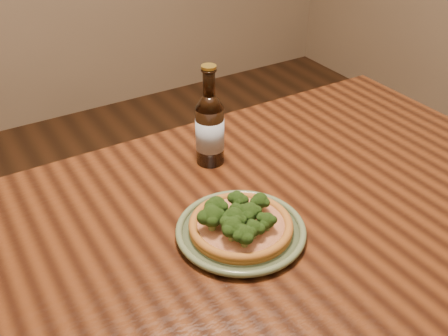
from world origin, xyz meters
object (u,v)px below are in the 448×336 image
plate (241,231)px  pizza (240,223)px  beer_bottle (210,128)px  table (224,272)px

plate → pizza: (-0.00, -0.00, 0.02)m
plate → beer_bottle: bearing=72.5°
table → plate: plate is taller
pizza → table: bearing=161.7°
table → beer_bottle: beer_bottle is taller
beer_bottle → table: bearing=-105.1°
plate → beer_bottle: beer_bottle is taller
table → plate: bearing=-14.7°
beer_bottle → pizza: bearing=-98.9°
table → pizza: 0.13m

